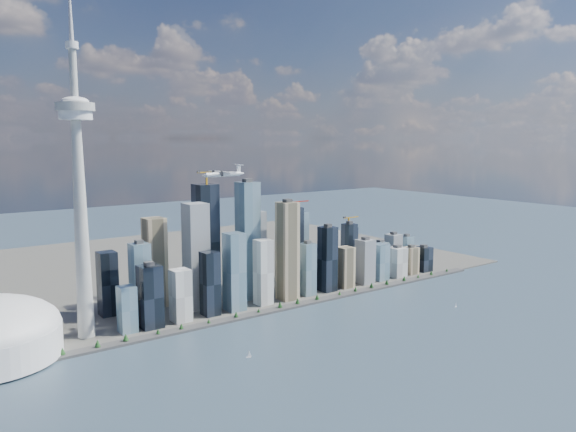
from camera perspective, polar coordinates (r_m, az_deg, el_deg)
ground at (r=834.67m, az=7.86°, el=-13.90°), size 4000.00×4000.00×0.00m
seawall at (r=1017.42m, az=-2.10°, el=-9.67°), size 1100.00×22.00×4.00m
land at (r=1400.69m, az=-12.51°, el=-4.98°), size 1400.00×900.00×3.00m
shoreline_trees at (r=1015.40m, az=-2.10°, el=-9.30°), size 960.53×7.20×8.80m
skyscraper_cluster at (r=1100.29m, az=-2.08°, el=-4.33°), size 736.00×142.00×246.07m
needle_tower at (r=900.67m, az=-20.45°, el=2.75°), size 56.00×56.00×550.50m
airplane at (r=867.25m, az=-6.56°, el=4.30°), size 73.12×64.54×17.87m
sailboat_west at (r=822.67m, az=-3.98°, el=-13.92°), size 7.66×3.92×10.69m
sailboat_east at (r=1093.99m, az=16.69°, el=-8.68°), size 6.72×3.93×9.52m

